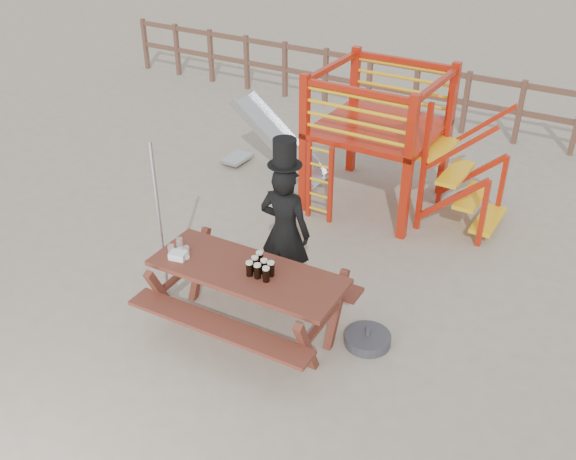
{
  "coord_description": "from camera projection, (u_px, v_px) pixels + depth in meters",
  "views": [
    {
      "loc": [
        3.64,
        -4.65,
        4.78
      ],
      "look_at": [
        0.34,
        0.8,
        0.94
      ],
      "focal_mm": 40.0,
      "sensor_mm": 36.0,
      "label": 1
    }
  ],
  "objects": [
    {
      "name": "back_fence",
      "position": [
        441.0,
        91.0,
        12.24
      ],
      "size": [
        15.09,
        0.09,
        1.2
      ],
      "color": "brown",
      "rests_on": "ground"
    },
    {
      "name": "metal_pole",
      "position": [
        160.0,
        225.0,
        7.37
      ],
      "size": [
        0.05,
        0.05,
        2.06
      ],
      "primitive_type": "cylinder",
      "color": "#B2B2B7",
      "rests_on": "ground"
    },
    {
      "name": "parasol_base",
      "position": [
        368.0,
        339.0,
        7.13
      ],
      "size": [
        0.52,
        0.52,
        0.22
      ],
      "color": "#39393E",
      "rests_on": "ground"
    },
    {
      "name": "man_with_hat",
      "position": [
        285.0,
        229.0,
        7.51
      ],
      "size": [
        0.67,
        0.47,
        2.05
      ],
      "rotation": [
        0.0,
        0.0,
        3.23
      ],
      "color": "black",
      "rests_on": "ground"
    },
    {
      "name": "empty_glasses",
      "position": [
        179.0,
        250.0,
        7.14
      ],
      "size": [
        0.25,
        0.23,
        0.15
      ],
      "color": "silver",
      "rests_on": "picnic_table"
    },
    {
      "name": "ground",
      "position": [
        228.0,
        321.0,
        7.49
      ],
      "size": [
        60.0,
        60.0,
        0.0
      ],
      "primitive_type": "plane",
      "color": "tan",
      "rests_on": "ground"
    },
    {
      "name": "stout_pints",
      "position": [
        260.0,
        267.0,
        6.81
      ],
      "size": [
        0.3,
        0.29,
        0.17
      ],
      "color": "black",
      "rests_on": "picnic_table"
    },
    {
      "name": "playground_fort",
      "position": [
        373.0,
        136.0,
        9.51
      ],
      "size": [
        4.71,
        1.84,
        2.1
      ],
      "color": "#B31E0B",
      "rests_on": "ground"
    },
    {
      "name": "paper_bag",
      "position": [
        178.0,
        255.0,
        7.09
      ],
      "size": [
        0.21,
        0.18,
        0.08
      ],
      "primitive_type": "cube",
      "rotation": [
        0.0,
        0.0,
        0.24
      ],
      "color": "white",
      "rests_on": "picnic_table"
    },
    {
      "name": "picnic_table",
      "position": [
        248.0,
        293.0,
        7.08
      ],
      "size": [
        2.22,
        1.58,
        0.84
      ],
      "rotation": [
        0.0,
        0.0,
        0.04
      ],
      "color": "maroon",
      "rests_on": "ground"
    }
  ]
}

